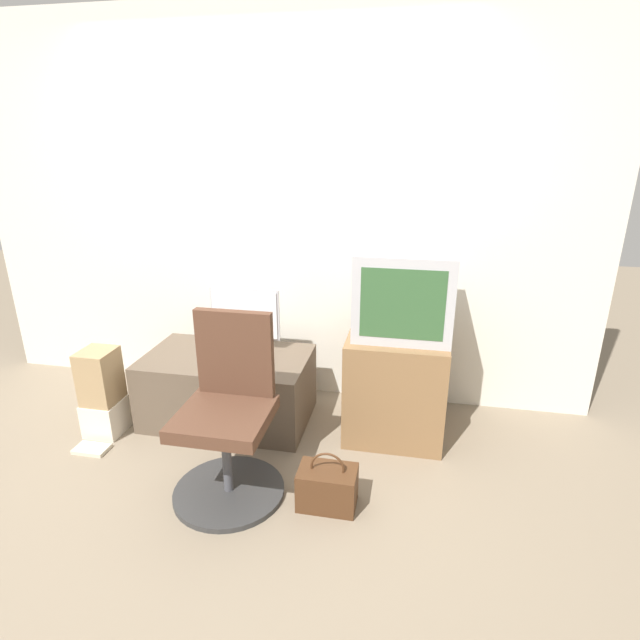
{
  "coord_description": "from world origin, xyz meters",
  "views": [
    {
      "loc": [
        0.98,
        -1.99,
        1.79
      ],
      "look_at": [
        0.4,
        0.92,
        0.71
      ],
      "focal_mm": 28.0,
      "sensor_mm": 36.0,
      "label": 1
    }
  ],
  "objects": [
    {
      "name": "desk",
      "position": [
        -0.2,
        0.8,
        0.23
      ],
      "size": [
        1.07,
        0.62,
        0.46
      ],
      "color": "brown",
      "rests_on": "ground_plane"
    },
    {
      "name": "book",
      "position": [
        -0.89,
        0.27,
        0.01
      ],
      "size": [
        0.2,
        0.12,
        0.02
      ],
      "color": "beige",
      "rests_on": "ground_plane"
    },
    {
      "name": "cardboard_box_upper",
      "position": [
        -0.91,
        0.49,
        0.39
      ],
      "size": [
        0.2,
        0.22,
        0.35
      ],
      "color": "#A3845B",
      "rests_on": "cardboard_box_lower"
    },
    {
      "name": "office_chair",
      "position": [
        0.08,
        0.12,
        0.4
      ],
      "size": [
        0.59,
        0.59,
        0.97
      ],
      "color": "#333333",
      "rests_on": "ground_plane"
    },
    {
      "name": "side_stand",
      "position": [
        0.9,
        0.88,
        0.33
      ],
      "size": [
        0.6,
        0.6,
        0.67
      ],
      "color": "olive",
      "rests_on": "ground_plane"
    },
    {
      "name": "cardboard_box_lower",
      "position": [
        -0.91,
        0.49,
        0.11
      ],
      "size": [
        0.22,
        0.24,
        0.22
      ],
      "color": "beige",
      "rests_on": "ground_plane"
    },
    {
      "name": "wall_back",
      "position": [
        0.0,
        1.32,
        1.3
      ],
      "size": [
        4.4,
        0.05,
        2.6
      ],
      "color": "silver",
      "rests_on": "ground_plane"
    },
    {
      "name": "keyboard",
      "position": [
        -0.1,
        0.71,
        0.46
      ],
      "size": [
        0.36,
        0.14,
        0.01
      ],
      "color": "#2D2D2D",
      "rests_on": "desk"
    },
    {
      "name": "main_monitor",
      "position": [
        -0.11,
        0.97,
        0.66
      ],
      "size": [
        0.47,
        0.19,
        0.41
      ],
      "color": "#B2B2B7",
      "rests_on": "desk"
    },
    {
      "name": "ground_plane",
      "position": [
        0.0,
        0.0,
        0.0
      ],
      "size": [
        12.0,
        12.0,
        0.0
      ],
      "primitive_type": "plane",
      "color": "#7F705B"
    },
    {
      "name": "handbag",
      "position": [
        0.61,
        0.09,
        0.11
      ],
      "size": [
        0.3,
        0.19,
        0.31
      ],
      "color": "#4C2D19",
      "rests_on": "ground_plane"
    },
    {
      "name": "mouse",
      "position": [
        0.13,
        0.71,
        0.47
      ],
      "size": [
        0.05,
        0.04,
        0.03
      ],
      "color": "silver",
      "rests_on": "desk"
    },
    {
      "name": "crt_tv",
      "position": [
        0.92,
        0.86,
        0.93
      ],
      "size": [
        0.57,
        0.41,
        0.52
      ],
      "color": "#B7B7BC",
      "rests_on": "side_stand"
    }
  ]
}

